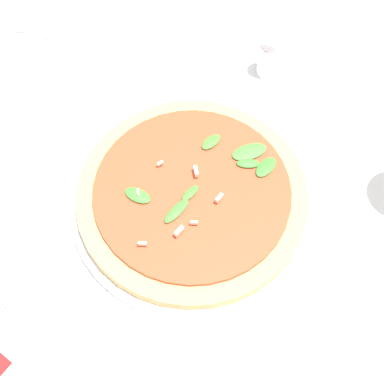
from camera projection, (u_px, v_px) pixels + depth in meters
ground_plane at (194, 211)px, 0.68m from camera, size 6.00×6.00×0.00m
pizza_arugula_main at (192, 197)px, 0.67m from camera, size 0.31×0.31×0.05m
side_plate_white at (9, 78)px, 0.78m from camera, size 0.20×0.20×0.02m
shaker_pepper at (269, 56)px, 0.77m from camera, size 0.03×0.03×0.07m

